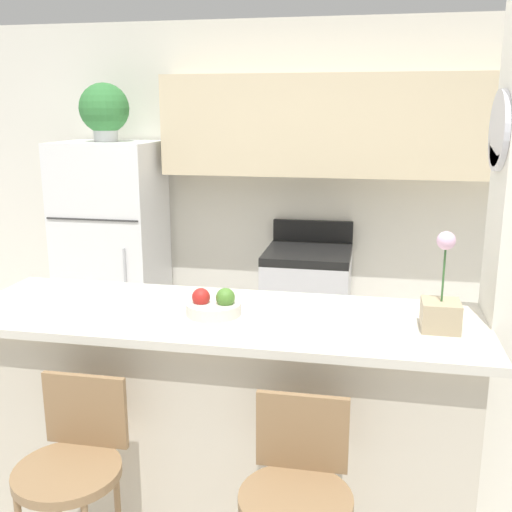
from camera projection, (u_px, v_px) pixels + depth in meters
wall_back at (311, 166)px, 4.49m from camera, size 5.60×0.38×2.55m
counter_bar at (221, 428)px, 2.63m from camera, size 2.18×0.70×1.07m
refrigerator at (113, 251)px, 4.65m from camera, size 0.74×0.65×1.67m
stove_range at (307, 308)px, 4.45m from camera, size 0.61×0.66×1.07m
bar_stool_left at (73, 471)px, 2.14m from camera, size 0.38×0.38×0.96m
bar_stool_right at (297, 498)px, 1.99m from camera, size 0.38×0.38×0.96m
potted_plant_on_fridge at (104, 110)px, 4.40m from camera, size 0.37×0.37×0.42m
orchid_vase at (441, 306)px, 2.29m from camera, size 0.14×0.14×0.39m
fruit_bowl at (214, 306)px, 2.48m from camera, size 0.23×0.23×0.12m
trash_bin at (179, 344)px, 4.49m from camera, size 0.28×0.28×0.38m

